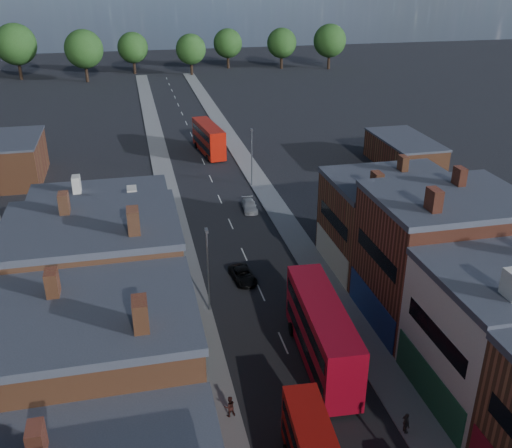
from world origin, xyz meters
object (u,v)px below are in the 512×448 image
ped_3 (406,423)px  car_3 (250,206)px  car_2 (243,275)px  ped_1 (230,406)px  bus_1 (322,332)px  bus_2 (209,138)px

ped_3 → car_3: bearing=5.5°
car_3 → car_2: bearing=-100.3°
ped_1 → bus_1: bearing=-159.9°
bus_2 → ped_3: 63.29m
bus_2 → car_3: bus_2 is taller
car_3 → bus_2: bearing=97.6°
bus_2 → car_2: bus_2 is taller
bus_1 → car_2: size_ratio=2.94×
car_2 → car_3: 17.42m
car_2 → bus_1: bearing=-83.2°
bus_1 → ped_1: size_ratio=7.91×
bus_1 → ped_3: (3.14, -8.22, -1.99)m
bus_2 → ped_1: (-7.26, -59.11, -1.71)m
bus_2 → ped_3: size_ratio=7.37×
car_2 → ped_3: 22.96m
bus_1 → car_2: bus_1 is taller
car_3 → ped_1: bearing=-100.3°
bus_1 → ped_3: bearing=-65.7°
car_3 → ped_3: (2.23, -38.90, 0.30)m
bus_2 → ped_3: bearing=-93.7°
bus_1 → ped_1: 9.17m
bus_1 → ped_3: size_ratio=8.06×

